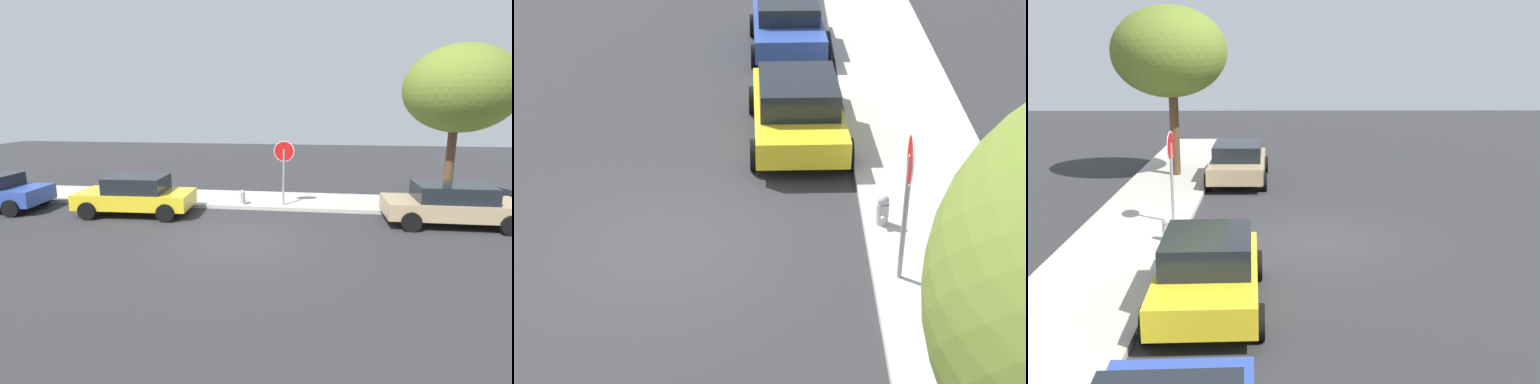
% 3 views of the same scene
% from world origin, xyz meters
% --- Properties ---
extents(ground_plane, '(60.00, 60.00, 0.00)m').
position_xyz_m(ground_plane, '(0.00, 0.00, 0.00)').
color(ground_plane, '#2D2D30').
extents(sidewalk_curb, '(32.00, 2.82, 0.14)m').
position_xyz_m(sidewalk_curb, '(0.00, 4.85, 0.07)').
color(sidewalk_curb, '#B2ADA3').
rests_on(sidewalk_curb, ground_plane).
extents(stop_sign, '(0.79, 0.08, 2.64)m').
position_xyz_m(stop_sign, '(1.14, 3.85, 1.82)').
color(stop_sign, gray).
rests_on(stop_sign, ground_plane).
extents(parked_car_yellow, '(4.23, 2.23, 1.44)m').
position_xyz_m(parked_car_yellow, '(-4.20, 2.32, 0.74)').
color(parked_car_yellow, yellow).
rests_on(parked_car_yellow, ground_plane).
extents(parked_car_blue, '(3.99, 2.25, 1.39)m').
position_xyz_m(parked_car_blue, '(-9.94, 2.16, 0.72)').
color(parked_car_blue, '#2D479E').
rests_on(parked_car_blue, ground_plane).
extents(fire_hydrant, '(0.30, 0.22, 0.72)m').
position_xyz_m(fire_hydrant, '(-0.47, 3.75, 0.36)').
color(fire_hydrant, '#A5A5A8').
rests_on(fire_hydrant, ground_plane).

